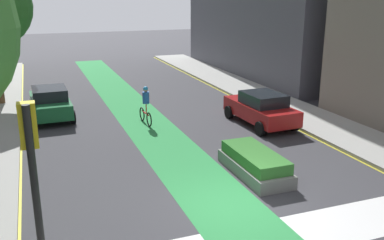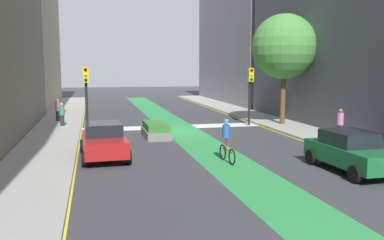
{
  "view_description": "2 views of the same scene",
  "coord_description": "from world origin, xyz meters",
  "px_view_note": "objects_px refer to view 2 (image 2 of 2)",
  "views": [
    {
      "loc": [
        -5.2,
        -10.3,
        6.09
      ],
      "look_at": [
        0.14,
        3.92,
        1.55
      ],
      "focal_mm": 40.06,
      "sensor_mm": 36.0,
      "label": 1
    },
    {
      "loc": [
        5.2,
        25.94,
        4.07
      ],
      "look_at": [
        0.36,
        5.42,
        1.4
      ],
      "focal_mm": 39.53,
      "sensor_mm": 36.0,
      "label": 2
    }
  ],
  "objects_px": {
    "traffic_signal_near_left": "(250,85)",
    "pedestrian_sidewalk_right_b": "(58,110)",
    "pedestrian_sidewalk_right_a": "(62,114)",
    "median_planter": "(156,130)",
    "car_green_left_far": "(351,151)",
    "pedestrian_sidewalk_left_a": "(340,123)",
    "street_tree_near": "(284,47)",
    "car_red_right_far": "(104,140)",
    "cyclist_in_lane": "(227,140)",
    "traffic_signal_near_right": "(86,87)"
  },
  "relations": [
    {
      "from": "traffic_signal_near_right",
      "to": "median_planter",
      "type": "distance_m",
      "value": 5.08
    },
    {
      "from": "pedestrian_sidewalk_right_b",
      "to": "street_tree_near",
      "type": "relative_size",
      "value": 0.22
    },
    {
      "from": "traffic_signal_near_left",
      "to": "median_planter",
      "type": "distance_m",
      "value": 8.19
    },
    {
      "from": "car_red_right_far",
      "to": "median_planter",
      "type": "xyz_separation_m",
      "value": [
        -3.1,
        -5.1,
        -0.4
      ]
    },
    {
      "from": "pedestrian_sidewalk_right_a",
      "to": "median_planter",
      "type": "height_order",
      "value": "pedestrian_sidewalk_right_a"
    },
    {
      "from": "traffic_signal_near_left",
      "to": "car_red_right_far",
      "type": "distance_m",
      "value": 13.37
    },
    {
      "from": "cyclist_in_lane",
      "to": "median_planter",
      "type": "relative_size",
      "value": 0.58
    },
    {
      "from": "pedestrian_sidewalk_right_a",
      "to": "street_tree_near",
      "type": "xyz_separation_m",
      "value": [
        -14.76,
        2.39,
        4.48
      ]
    },
    {
      "from": "pedestrian_sidewalk_right_a",
      "to": "car_red_right_far",
      "type": "bearing_deg",
      "value": 103.55
    },
    {
      "from": "traffic_signal_near_right",
      "to": "pedestrian_sidewalk_right_a",
      "type": "xyz_separation_m",
      "value": [
        1.65,
        -2.9,
        -1.93
      ]
    },
    {
      "from": "street_tree_near",
      "to": "pedestrian_sidewalk_right_b",
      "type": "bearing_deg",
      "value": -18.3
    },
    {
      "from": "traffic_signal_near_left",
      "to": "cyclist_in_lane",
      "type": "height_order",
      "value": "traffic_signal_near_left"
    },
    {
      "from": "cyclist_in_lane",
      "to": "car_green_left_far",
      "type": "bearing_deg",
      "value": 147.15
    },
    {
      "from": "cyclist_in_lane",
      "to": "median_planter",
      "type": "xyz_separation_m",
      "value": [
        2.01,
        -7.1,
        -0.57
      ]
    },
    {
      "from": "pedestrian_sidewalk_right_a",
      "to": "median_planter",
      "type": "xyz_separation_m",
      "value": [
        -5.55,
        5.04,
        -0.52
      ]
    },
    {
      "from": "traffic_signal_near_left",
      "to": "street_tree_near",
      "type": "relative_size",
      "value": 0.53
    },
    {
      "from": "pedestrian_sidewalk_right_a",
      "to": "street_tree_near",
      "type": "height_order",
      "value": "street_tree_near"
    },
    {
      "from": "traffic_signal_near_right",
      "to": "pedestrian_sidewalk_right_a",
      "type": "distance_m",
      "value": 3.86
    },
    {
      "from": "street_tree_near",
      "to": "median_planter",
      "type": "xyz_separation_m",
      "value": [
        9.21,
        2.65,
        -5.01
      ]
    },
    {
      "from": "pedestrian_sidewalk_left_a",
      "to": "pedestrian_sidewalk_right_b",
      "type": "distance_m",
      "value": 19.35
    },
    {
      "from": "pedestrian_sidewalk_right_a",
      "to": "pedestrian_sidewalk_left_a",
      "type": "relative_size",
      "value": 0.93
    },
    {
      "from": "car_green_left_far",
      "to": "pedestrian_sidewalk_left_a",
      "type": "xyz_separation_m",
      "value": [
        -3.39,
        -6.11,
        0.19
      ]
    },
    {
      "from": "traffic_signal_near_left",
      "to": "pedestrian_sidewalk_right_b",
      "type": "bearing_deg",
      "value": -18.39
    },
    {
      "from": "traffic_signal_near_right",
      "to": "median_planter",
      "type": "height_order",
      "value": "traffic_signal_near_right"
    },
    {
      "from": "pedestrian_sidewalk_left_a",
      "to": "street_tree_near",
      "type": "distance_m",
      "value": 7.77
    },
    {
      "from": "median_planter",
      "to": "pedestrian_sidewalk_right_b",
      "type": "bearing_deg",
      "value": -51.97
    },
    {
      "from": "traffic_signal_near_right",
      "to": "car_green_left_far",
      "type": "xyz_separation_m",
      "value": [
        -10.12,
        11.97,
        -2.06
      ]
    },
    {
      "from": "car_red_right_far",
      "to": "pedestrian_sidewalk_left_a",
      "type": "distance_m",
      "value": 12.8
    },
    {
      "from": "car_red_right_far",
      "to": "street_tree_near",
      "type": "bearing_deg",
      "value": -147.8
    },
    {
      "from": "cyclist_in_lane",
      "to": "street_tree_near",
      "type": "relative_size",
      "value": 0.25
    },
    {
      "from": "street_tree_near",
      "to": "median_planter",
      "type": "relative_size",
      "value": 2.32
    },
    {
      "from": "median_planter",
      "to": "car_red_right_far",
      "type": "bearing_deg",
      "value": 58.69
    },
    {
      "from": "pedestrian_sidewalk_right_b",
      "to": "street_tree_near",
      "type": "bearing_deg",
      "value": 161.7
    },
    {
      "from": "car_red_right_far",
      "to": "pedestrian_sidewalk_right_b",
      "type": "bearing_deg",
      "value": -77.17
    },
    {
      "from": "traffic_signal_near_left",
      "to": "car_green_left_far",
      "type": "distance_m",
      "value": 13.34
    },
    {
      "from": "cyclist_in_lane",
      "to": "traffic_signal_near_left",
      "type": "bearing_deg",
      "value": -115.89
    },
    {
      "from": "traffic_signal_near_right",
      "to": "cyclist_in_lane",
      "type": "bearing_deg",
      "value": 122.55
    },
    {
      "from": "car_green_left_far",
      "to": "street_tree_near",
      "type": "bearing_deg",
      "value": -103.43
    },
    {
      "from": "car_green_left_far",
      "to": "pedestrian_sidewalk_left_a",
      "type": "relative_size",
      "value": 2.58
    },
    {
      "from": "car_green_left_far",
      "to": "car_red_right_far",
      "type": "bearing_deg",
      "value": -26.87
    },
    {
      "from": "cyclist_in_lane",
      "to": "pedestrian_sidewalk_right_b",
      "type": "relative_size",
      "value": 1.14
    },
    {
      "from": "car_red_right_far",
      "to": "pedestrian_sidewalk_right_a",
      "type": "height_order",
      "value": "pedestrian_sidewalk_right_a"
    },
    {
      "from": "traffic_signal_near_left",
      "to": "street_tree_near",
      "type": "bearing_deg",
      "value": 162.24
    },
    {
      "from": "traffic_signal_near_right",
      "to": "pedestrian_sidewalk_right_a",
      "type": "height_order",
      "value": "traffic_signal_near_right"
    },
    {
      "from": "traffic_signal_near_left",
      "to": "car_red_right_far",
      "type": "relative_size",
      "value": 0.93
    },
    {
      "from": "pedestrian_sidewalk_right_b",
      "to": "median_planter",
      "type": "distance_m",
      "value": 9.78
    },
    {
      "from": "traffic_signal_near_left",
      "to": "car_green_left_far",
      "type": "xyz_separation_m",
      "value": [
        0.85,
        13.16,
        -2.01
      ]
    },
    {
      "from": "car_red_right_far",
      "to": "cyclist_in_lane",
      "type": "height_order",
      "value": "cyclist_in_lane"
    },
    {
      "from": "car_green_left_far",
      "to": "cyclist_in_lane",
      "type": "height_order",
      "value": "cyclist_in_lane"
    },
    {
      "from": "traffic_signal_near_right",
      "to": "cyclist_in_lane",
      "type": "relative_size",
      "value": 2.19
    }
  ]
}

